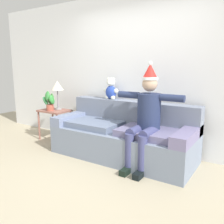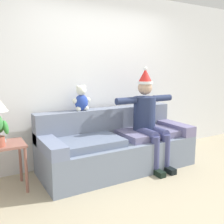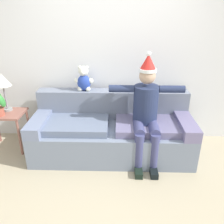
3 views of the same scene
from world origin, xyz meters
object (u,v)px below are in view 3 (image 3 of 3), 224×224
Objects in this scene: person_seated at (146,109)px; side_table at (5,119)px; teddy_bear at (84,80)px; table_lamp at (2,82)px; couch at (112,131)px.

person_seated is 2.53× the size of side_table.
side_table is at bearing -168.48° from teddy_bear.
person_seated is 1.04m from teddy_bear.
table_lamp is (-1.16, -0.15, -0.00)m from teddy_bear.
table_lamp reaches higher than side_table.
side_table is at bearing -103.21° from table_lamp.
side_table is 1.07× the size of table_lamp.
person_seated is 2.11m from side_table.
couch is 4.04× the size of table_lamp.
side_table is (-1.62, 0.04, 0.16)m from couch.
couch is 0.88m from teddy_bear.
table_lamp is at bearing 175.41° from couch.
teddy_bear reaches higher than table_lamp.
teddy_bear reaches higher than side_table.
teddy_bear is at bearing 7.58° from table_lamp.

